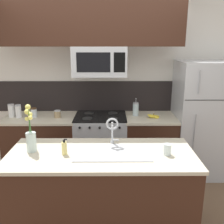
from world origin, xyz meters
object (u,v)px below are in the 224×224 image
Objects in this scene: dish_soap_bottle at (64,148)px; flower_vase at (31,137)px; stove_range at (101,145)px; storage_jar_tall at (12,111)px; refrigerator at (205,119)px; banana_bunch at (154,116)px; microwave at (100,61)px; storage_jar_short at (34,113)px; drinking_glass at (167,149)px; storage_jar_medium at (18,111)px; storage_jar_squat at (57,114)px; french_press at (136,109)px; sink_faucet at (112,127)px.

flower_vase is at bearing 165.90° from dish_soap_bottle.
storage_jar_tall is at bearing -179.82° from stove_range.
dish_soap_bottle is at bearing -145.09° from refrigerator.
flower_vase is (-1.43, -1.14, 0.12)m from banana_bunch.
microwave is 1.23m from storage_jar_short.
dish_soap_bottle is 0.35× the size of flower_vase.
drinking_glass is at bearing -61.00° from microwave.
refrigerator is at bearing 1.15° from storage_jar_medium.
banana_bunch is (0.78, -0.06, 0.47)m from stove_range.
flower_vase is at bearing -141.58° from banana_bunch.
stove_range is at bearing 90.16° from microwave.
storage_jar_medium reaches higher than banana_bunch.
microwave is 0.99m from storage_jar_squat.
storage_jar_squat is at bearing 136.63° from drinking_glass.
flower_vase reaches higher than storage_jar_medium.
flower_vase is at bearing -151.23° from refrigerator.
drinking_glass is 1.37m from flower_vase.
french_press is 1.62× the size of dish_soap_bottle.
sink_faucet is (-1.40, -1.06, 0.25)m from refrigerator.
storage_jar_short is 1.23m from flower_vase.
storage_jar_short reaches higher than banana_bunch.
french_press is 2.36× the size of drinking_glass.
storage_jar_tall is at bearing 179.26° from microwave.
sink_faucet is (0.17, -1.02, -0.61)m from microwave.
microwave is 3.88× the size of storage_jar_tall.
storage_jar_medium is at bearing -173.59° from storage_jar_short.
storage_jar_squat is (0.57, 0.00, -0.04)m from storage_jar_medium.
refrigerator reaches higher than sink_faucet.
sink_faucet is at bearing -80.79° from stove_range.
storage_jar_tall is 0.72× the size of french_press.
storage_jar_tall reaches higher than storage_jar_squat.
storage_jar_short is at bearing -179.34° from stove_range.
storage_jar_medium is at bearing -179.83° from storage_jar_squat.
refrigerator is 10.44× the size of dish_soap_bottle.
storage_jar_short is (-2.55, -0.03, 0.12)m from refrigerator.
storage_jar_medium is 0.22m from storage_jar_short.
microwave is 1.64m from drinking_glass.
refrigerator is at bearing 1.41° from storage_jar_squat.
banana_bunch is at bearing 48.45° from dish_soap_bottle.
refrigerator is 6.45× the size of french_press.
stove_range is 1.42m from dish_soap_bottle.
drinking_glass is at bearing -37.30° from storage_jar_short.
microwave is 2.79× the size of french_press.
microwave is 0.89m from french_press.
sink_faucet reaches higher than storage_jar_medium.
storage_jar_medium is at bearing 115.14° from flower_vase.
french_press is 1.16m from sink_faucet.
storage_jar_short is 0.51× the size of french_press.
flower_vase reaches higher than drinking_glass.
drinking_glass is at bearing -123.08° from refrigerator.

